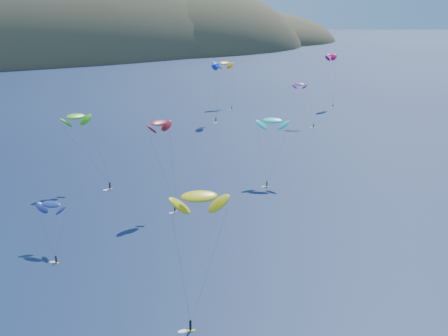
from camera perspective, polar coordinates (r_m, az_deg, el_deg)
name	(u,v)px	position (r m, az deg, el deg)	size (l,w,h in m)	color
island	(16,64)	(631.48, -18.52, 8.98)	(730.00, 300.00, 210.00)	#3D3526
kitesurfer_2	(199,197)	(102.07, -2.27, -2.63)	(10.96, 10.27, 22.66)	yellow
kitesurfer_3	(76,117)	(177.82, -13.39, 4.60)	(11.42, 12.53, 22.03)	yellow
kitesurfer_4	(216,63)	(265.39, -0.78, 9.55)	(9.08, 10.20, 27.13)	yellow
kitesurfer_5	(272,121)	(179.21, 4.45, 4.35)	(11.09, 11.18, 19.84)	yellow
kitesurfer_6	(300,84)	(259.53, 6.93, 7.60)	(6.64, 11.91, 18.58)	yellow
kitesurfer_8	(331,55)	(307.16, 9.74, 10.16)	(10.33, 10.01, 27.22)	yellow
kitesurfer_9	(159,123)	(153.91, -5.95, 4.11)	(8.47, 9.04, 23.85)	yellow
kitesurfer_10	(51,204)	(136.45, -15.54, -3.22)	(6.89, 13.64, 11.27)	yellow
kitesurfer_11	(225,63)	(304.09, 0.06, 9.58)	(10.02, 14.96, 23.30)	yellow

